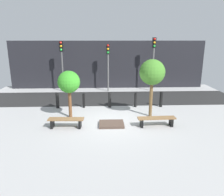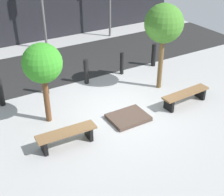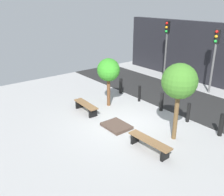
{
  "view_description": "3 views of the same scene",
  "coord_description": "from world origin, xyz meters",
  "px_view_note": "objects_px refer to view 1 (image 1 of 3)",
  "views": [
    {
      "loc": [
        -0.37,
        -10.39,
        4.11
      ],
      "look_at": [
        0.04,
        0.04,
        1.25
      ],
      "focal_mm": 35.0,
      "sensor_mm": 36.0,
      "label": 1
    },
    {
      "loc": [
        -4.61,
        -7.2,
        5.48
      ],
      "look_at": [
        -0.57,
        -0.41,
        0.92
      ],
      "focal_mm": 50.0,
      "sensor_mm": 36.0,
      "label": 2
    },
    {
      "loc": [
        7.53,
        -6.61,
        5.21
      ],
      "look_at": [
        -0.45,
        -0.34,
        1.21
      ],
      "focal_mm": 40.0,
      "sensor_mm": 36.0,
      "label": 3
    }
  ],
  "objects_px": {
    "bollard_far_left": "(57,100)",
    "bollard_far_right": "(161,99)",
    "tree_behind_left_bench": "(69,83)",
    "traffic_light_west": "(62,57)",
    "planter_bed": "(111,124)",
    "bench_left": "(66,121)",
    "bench_right": "(157,120)",
    "bollard_left": "(84,101)",
    "bollard_right": "(136,100)",
    "traffic_light_mid_east": "(154,55)",
    "traffic_light_mid_west": "(108,59)",
    "bollard_center": "(110,100)",
    "tree_behind_right_bench": "(152,73)"
  },
  "relations": [
    {
      "from": "bollard_far_left",
      "to": "bollard_far_right",
      "type": "distance_m",
      "value": 6.36
    },
    {
      "from": "tree_behind_left_bench",
      "to": "traffic_light_west",
      "type": "height_order",
      "value": "traffic_light_west"
    },
    {
      "from": "planter_bed",
      "to": "tree_behind_left_bench",
      "type": "xyz_separation_m",
      "value": [
        -2.16,
        1.22,
        1.84
      ]
    },
    {
      "from": "bench_left",
      "to": "bench_right",
      "type": "distance_m",
      "value": 4.32
    },
    {
      "from": "planter_bed",
      "to": "traffic_light_west",
      "type": "bearing_deg",
      "value": 116.35
    },
    {
      "from": "bollard_left",
      "to": "bollard_right",
      "type": "relative_size",
      "value": 0.98
    },
    {
      "from": "bollard_left",
      "to": "traffic_light_mid_east",
      "type": "distance_m",
      "value": 7.12
    },
    {
      "from": "traffic_light_west",
      "to": "traffic_light_mid_west",
      "type": "relative_size",
      "value": 1.06
    },
    {
      "from": "bench_left",
      "to": "bollard_right",
      "type": "relative_size",
      "value": 1.85
    },
    {
      "from": "planter_bed",
      "to": "bollard_center",
      "type": "relative_size",
      "value": 1.26
    },
    {
      "from": "bollard_center",
      "to": "bollard_far_right",
      "type": "xyz_separation_m",
      "value": [
        3.18,
        0.0,
        0.0
      ]
    },
    {
      "from": "traffic_light_west",
      "to": "bollard_left",
      "type": "bearing_deg",
      "value": -65.3
    },
    {
      "from": "tree_behind_left_bench",
      "to": "bollard_center",
      "type": "distance_m",
      "value": 3.09
    },
    {
      "from": "tree_behind_right_bench",
      "to": "bollard_center",
      "type": "height_order",
      "value": "tree_behind_right_bench"
    },
    {
      "from": "bollard_center",
      "to": "tree_behind_left_bench",
      "type": "bearing_deg",
      "value": -142.12
    },
    {
      "from": "traffic_light_mid_west",
      "to": "bollard_far_left",
      "type": "bearing_deg",
      "value": -126.56
    },
    {
      "from": "bench_right",
      "to": "tree_behind_left_bench",
      "type": "height_order",
      "value": "tree_behind_left_bench"
    },
    {
      "from": "tree_behind_left_bench",
      "to": "traffic_light_mid_east",
      "type": "distance_m",
      "value": 8.32
    },
    {
      "from": "tree_behind_left_bench",
      "to": "planter_bed",
      "type": "bearing_deg",
      "value": -29.44
    },
    {
      "from": "tree_behind_left_bench",
      "to": "bollard_far_left",
      "type": "xyz_separation_m",
      "value": [
        -1.02,
        1.68,
        -1.43
      ]
    },
    {
      "from": "tree_behind_left_bench",
      "to": "bollard_far_left",
      "type": "height_order",
      "value": "tree_behind_left_bench"
    },
    {
      "from": "planter_bed",
      "to": "tree_behind_left_bench",
      "type": "relative_size",
      "value": 0.48
    },
    {
      "from": "tree_behind_left_bench",
      "to": "tree_behind_right_bench",
      "type": "distance_m",
      "value": 4.35
    },
    {
      "from": "planter_bed",
      "to": "bollard_left",
      "type": "height_order",
      "value": "bollard_left"
    },
    {
      "from": "traffic_light_west",
      "to": "traffic_light_mid_east",
      "type": "xyz_separation_m",
      "value": [
        7.12,
        0.0,
        0.16
      ]
    },
    {
      "from": "bollard_far_right",
      "to": "traffic_light_mid_east",
      "type": "relative_size",
      "value": 0.23
    },
    {
      "from": "bollard_far_right",
      "to": "traffic_light_mid_east",
      "type": "height_order",
      "value": "traffic_light_mid_east"
    },
    {
      "from": "bench_right",
      "to": "traffic_light_west",
      "type": "relative_size",
      "value": 0.47
    },
    {
      "from": "traffic_light_mid_west",
      "to": "traffic_light_mid_east",
      "type": "xyz_separation_m",
      "value": [
        3.56,
        0.0,
        0.3
      ]
    },
    {
      "from": "tree_behind_right_bench",
      "to": "bollard_far_left",
      "type": "relative_size",
      "value": 3.28
    },
    {
      "from": "traffic_light_mid_east",
      "to": "planter_bed",
      "type": "bearing_deg",
      "value": -116.35
    },
    {
      "from": "bench_left",
      "to": "traffic_light_west",
      "type": "xyz_separation_m",
      "value": [
        -1.4,
        7.39,
        2.37
      ]
    },
    {
      "from": "tree_behind_left_bench",
      "to": "bollard_far_right",
      "type": "distance_m",
      "value": 5.78
    },
    {
      "from": "planter_bed",
      "to": "traffic_light_mid_east",
      "type": "distance_m",
      "value": 8.5
    },
    {
      "from": "bollard_far_right",
      "to": "traffic_light_mid_west",
      "type": "relative_size",
      "value": 0.26
    },
    {
      "from": "bench_right",
      "to": "traffic_light_mid_east",
      "type": "xyz_separation_m",
      "value": [
        1.4,
        7.39,
        2.54
      ]
    },
    {
      "from": "bollard_center",
      "to": "traffic_light_mid_east",
      "type": "distance_m",
      "value": 6.06
    },
    {
      "from": "tree_behind_left_bench",
      "to": "bollard_right",
      "type": "height_order",
      "value": "tree_behind_left_bench"
    },
    {
      "from": "tree_behind_right_bench",
      "to": "planter_bed",
      "type": "bearing_deg",
      "value": -150.56
    },
    {
      "from": "bench_left",
      "to": "tree_behind_right_bench",
      "type": "bearing_deg",
      "value": 20.62
    },
    {
      "from": "traffic_light_west",
      "to": "planter_bed",
      "type": "bearing_deg",
      "value": -63.65
    },
    {
      "from": "tree_behind_left_bench",
      "to": "bollard_far_right",
      "type": "height_order",
      "value": "tree_behind_left_bench"
    },
    {
      "from": "bollard_far_left",
      "to": "bench_right",
      "type": "bearing_deg",
      "value": -30.15
    },
    {
      "from": "bench_right",
      "to": "traffic_light_mid_east",
      "type": "bearing_deg",
      "value": 76.85
    },
    {
      "from": "bench_right",
      "to": "tree_behind_right_bench",
      "type": "bearing_deg",
      "value": 87.56
    },
    {
      "from": "bollard_far_left",
      "to": "tree_behind_right_bench",
      "type": "bearing_deg",
      "value": -17.48
    },
    {
      "from": "bollard_left",
      "to": "tree_behind_right_bench",
      "type": "bearing_deg",
      "value": -24.15
    },
    {
      "from": "bench_left",
      "to": "planter_bed",
      "type": "distance_m",
      "value": 2.19
    },
    {
      "from": "bench_left",
      "to": "traffic_light_mid_east",
      "type": "relative_size",
      "value": 0.4
    },
    {
      "from": "tree_behind_left_bench",
      "to": "traffic_light_mid_east",
      "type": "height_order",
      "value": "traffic_light_mid_east"
    }
  ]
}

